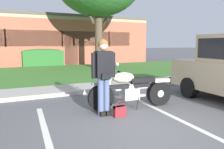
# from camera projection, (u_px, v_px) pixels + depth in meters

# --- Properties ---
(ground_plane) EXTENTS (140.00, 140.00, 0.00)m
(ground_plane) POSITION_uv_depth(u_px,v_px,m) (152.00, 127.00, 4.79)
(ground_plane) COLOR #565659
(curb_strip) EXTENTS (60.00, 0.20, 0.12)m
(curb_strip) POSITION_uv_depth(u_px,v_px,m) (85.00, 92.00, 7.95)
(curb_strip) COLOR #ADA89E
(curb_strip) RESTS_ON ground
(concrete_walk) EXTENTS (60.00, 1.50, 0.08)m
(concrete_walk) POSITION_uv_depth(u_px,v_px,m) (76.00, 88.00, 8.70)
(concrete_walk) COLOR #ADA89E
(concrete_walk) RESTS_ON ground
(grass_lawn) EXTENTS (60.00, 8.35, 0.06)m
(grass_lawn) POSITION_uv_depth(u_px,v_px,m) (45.00, 74.00, 13.03)
(grass_lawn) COLOR #3D752D
(grass_lawn) RESTS_ON ground
(stall_stripe_0) EXTENTS (0.69, 4.38, 0.01)m
(stall_stripe_0) POSITION_uv_depth(u_px,v_px,m) (48.00, 141.00, 4.06)
(stall_stripe_0) COLOR silver
(stall_stripe_0) RESTS_ON ground
(stall_stripe_1) EXTENTS (0.69, 4.38, 0.01)m
(stall_stripe_1) POSITION_uv_depth(u_px,v_px,m) (176.00, 118.00, 5.33)
(stall_stripe_1) COLOR silver
(stall_stripe_1) RESTS_ON ground
(motorcycle) EXTENTS (2.24, 0.82, 1.18)m
(motorcycle) POSITION_uv_depth(u_px,v_px,m) (134.00, 89.00, 6.17)
(motorcycle) COLOR black
(motorcycle) RESTS_ON ground
(rider_person) EXTENTS (0.57, 0.31, 1.70)m
(rider_person) POSITION_uv_depth(u_px,v_px,m) (104.00, 71.00, 5.46)
(rider_person) COLOR black
(rider_person) RESTS_ON ground
(handbag) EXTENTS (0.28, 0.13, 0.36)m
(handbag) POSITION_uv_depth(u_px,v_px,m) (120.00, 110.00, 5.42)
(handbag) COLOR maroon
(handbag) RESTS_ON ground
(hedge_center_left) EXTENTS (2.81, 0.90, 1.24)m
(hedge_center_left) POSITION_uv_depth(u_px,v_px,m) (43.00, 57.00, 17.36)
(hedge_center_left) COLOR #286028
(hedge_center_left) RESTS_ON ground
(brick_building) EXTENTS (22.68, 10.53, 3.79)m
(brick_building) POSITION_uv_depth(u_px,v_px,m) (0.00, 40.00, 20.70)
(brick_building) COLOR #93513D
(brick_building) RESTS_ON ground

